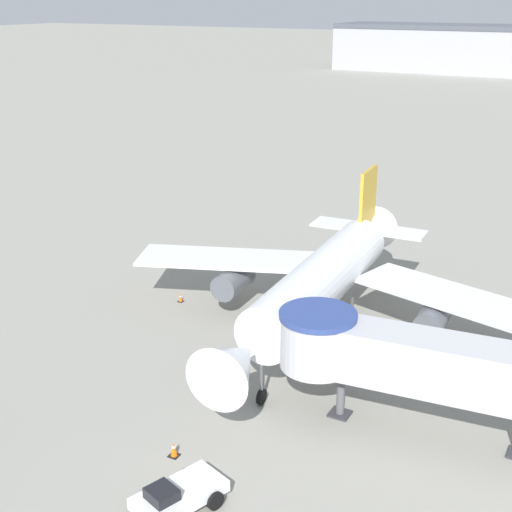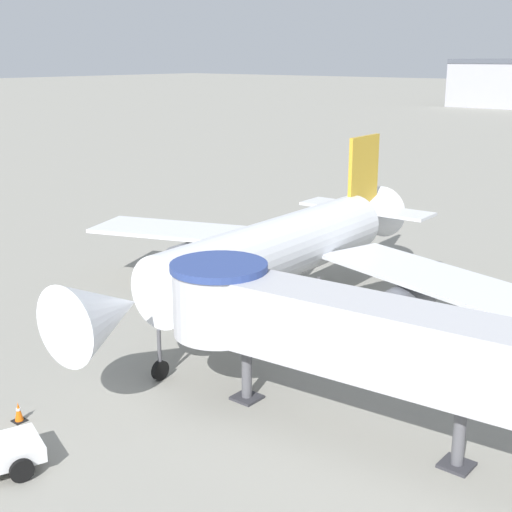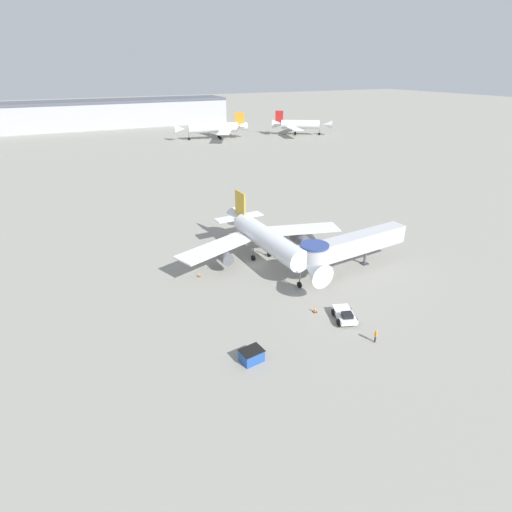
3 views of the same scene
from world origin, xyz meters
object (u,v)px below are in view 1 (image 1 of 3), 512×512
jet_bridge (441,365)px  traffic_cone_starboard_wing (496,380)px  main_airplane (324,280)px  traffic_cone_near_nose (174,449)px  traffic_cone_port_wing (181,298)px  pushback_tug_white (178,495)px

jet_bridge → traffic_cone_starboard_wing: (1.80, 6.72, -3.75)m
traffic_cone_starboard_wing → main_airplane: bearing=174.3°
main_airplane → traffic_cone_near_nose: size_ratio=35.58×
main_airplane → traffic_cone_port_wing: 11.88m
pushback_tug_white → traffic_cone_starboard_wing: (10.19, 17.50, -0.37)m
jet_bridge → traffic_cone_near_nose: jet_bridge is taller
jet_bridge → traffic_cone_port_wing: 22.72m
main_airplane → jet_bridge: size_ratio=1.49×
main_airplane → traffic_cone_near_nose: main_airplane is taller
pushback_tug_white → traffic_cone_starboard_wing: pushback_tug_white is taller
pushback_tug_white → traffic_cone_near_nose: (-2.33, 3.07, -0.32)m
jet_bridge → pushback_tug_white: (-8.40, -10.78, -3.39)m
main_airplane → traffic_cone_starboard_wing: size_ratio=39.97×
traffic_cone_near_nose → traffic_cone_starboard_wing: (12.53, 14.43, -0.05)m
main_airplane → jet_bridge: 12.44m
pushback_tug_white → traffic_cone_port_wing: size_ratio=6.93×
main_airplane → traffic_cone_starboard_wing: main_airplane is taller
traffic_cone_starboard_wing → traffic_cone_near_nose: bearing=-131.0°
main_airplane → pushback_tug_white: main_airplane is taller
traffic_cone_near_nose → traffic_cone_port_wing: traffic_cone_near_nose is taller
traffic_cone_near_nose → jet_bridge: bearing=35.7°
pushback_tug_white → traffic_cone_near_nose: 3.87m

